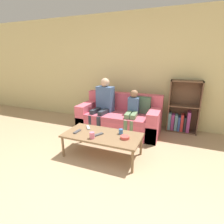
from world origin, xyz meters
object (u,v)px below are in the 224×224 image
object	(u,v)px
bookshelf	(182,113)
person_child	(132,111)
tv_remote_0	(88,128)
person_adult	(104,101)
snack_bowl	(125,137)
tv_remote_1	(98,135)
cup_far	(92,135)
couch	(120,119)
coffee_table	(102,136)
cup_near	(121,132)
tv_remote_2	(77,131)

from	to	relation	value
bookshelf	person_child	distance (m)	1.16
tv_remote_0	person_adult	bearing A→B (deg)	59.29
bookshelf	snack_bowl	xyz separation A→B (m)	(-0.81, -1.65, -0.02)
person_adult	person_child	bearing A→B (deg)	2.74
person_child	tv_remote_1	size ratio (longest dim) A/B	5.57
cup_far	tv_remote_1	world-z (taller)	cup_far
couch	snack_bowl	world-z (taller)	couch
cup_far	snack_bowl	distance (m)	0.51
cup_far	tv_remote_1	bearing A→B (deg)	74.98
cup_far	tv_remote_0	xyz separation A→B (m)	(-0.26, 0.35, -0.04)
bookshelf	tv_remote_1	world-z (taller)	bookshelf
coffee_table	tv_remote_1	bearing A→B (deg)	-130.52
tv_remote_0	snack_bowl	distance (m)	0.76
cup_near	tv_remote_1	xyz separation A→B (m)	(-0.32, -0.18, -0.03)
person_child	tv_remote_0	xyz separation A→B (m)	(-0.57, -0.87, -0.14)
tv_remote_1	cup_near	bearing A→B (deg)	58.99
coffee_table	couch	bearing A→B (deg)	94.47
tv_remote_2	snack_bowl	bearing A→B (deg)	7.56
couch	tv_remote_1	xyz separation A→B (m)	(0.05, -1.20, 0.12)
tv_remote_1	couch	bearing A→B (deg)	121.69
tv_remote_0	tv_remote_1	bearing A→B (deg)	-71.52
tv_remote_0	tv_remote_1	distance (m)	0.36
couch	person_adult	size ratio (longest dim) A/B	1.51
tv_remote_0	couch	bearing A→B (deg)	37.74
person_adult	couch	bearing A→B (deg)	17.89
person_child	cup_far	size ratio (longest dim) A/B	9.29
couch	cup_far	bearing A→B (deg)	-89.73
person_adult	tv_remote_1	world-z (taller)	person_adult
couch	cup_far	size ratio (longest dim) A/B	17.28
tv_remote_0	tv_remote_2	xyz separation A→B (m)	(-0.09, -0.22, 0.00)
person_child	tv_remote_0	distance (m)	1.05
couch	cup_far	xyz separation A→B (m)	(0.01, -1.34, 0.16)
cup_far	snack_bowl	world-z (taller)	cup_far
couch	person_adult	world-z (taller)	person_adult
person_child	cup_near	distance (m)	0.90
couch	bookshelf	world-z (taller)	bookshelf
couch	coffee_table	xyz separation A→B (m)	(0.09, -1.14, 0.07)
couch	tv_remote_0	distance (m)	1.03
person_adult	cup_far	distance (m)	1.34
cup_far	tv_remote_0	distance (m)	0.44
coffee_table	cup_near	distance (m)	0.32
person_adult	person_child	size ratio (longest dim) A/B	1.23
bookshelf	tv_remote_1	distance (m)	2.10
cup_far	couch	bearing A→B (deg)	90.27
coffee_table	snack_bowl	xyz separation A→B (m)	(0.40, -0.02, 0.05)
person_adult	cup_far	world-z (taller)	person_adult
couch	coffee_table	world-z (taller)	couch
bookshelf	cup_near	bearing A→B (deg)	-121.57
coffee_table	cup_near	world-z (taller)	cup_near
coffee_table	person_child	size ratio (longest dim) A/B	1.33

